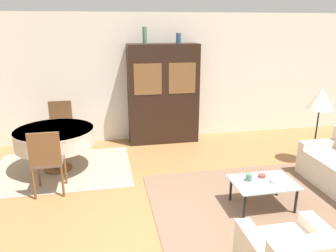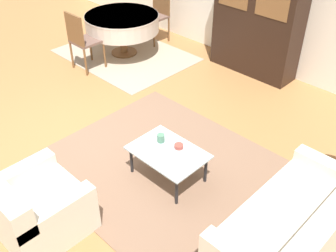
% 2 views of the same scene
% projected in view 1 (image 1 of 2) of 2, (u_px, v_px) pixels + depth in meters
% --- Properties ---
extents(ground_plane, '(14.00, 14.00, 0.00)m').
position_uv_depth(ground_plane, '(174.00, 234.00, 4.03)').
color(ground_plane, '#9E6B3D').
extents(wall_back, '(10.00, 0.06, 2.70)m').
position_uv_depth(wall_back, '(139.00, 78.00, 7.02)').
color(wall_back, silver).
rests_on(wall_back, ground_plane).
extents(area_rug, '(2.79, 2.39, 0.01)m').
position_uv_depth(area_rug, '(250.00, 205.00, 4.67)').
color(area_rug, brown).
rests_on(area_rug, ground_plane).
extents(dining_rug, '(2.37, 1.78, 0.01)m').
position_uv_depth(dining_rug, '(62.00, 170.00, 5.79)').
color(dining_rug, gray).
rests_on(dining_rug, ground_plane).
extents(coffee_table, '(0.86, 0.61, 0.38)m').
position_uv_depth(coffee_table, '(263.00, 184.00, 4.52)').
color(coffee_table, black).
rests_on(coffee_table, area_rug).
extents(display_cabinet, '(1.47, 0.48, 2.09)m').
position_uv_depth(display_cabinet, '(163.00, 94.00, 6.94)').
color(display_cabinet, black).
rests_on(display_cabinet, ground_plane).
extents(dining_table, '(1.34, 1.34, 0.74)m').
position_uv_depth(dining_table, '(55.00, 137.00, 5.63)').
color(dining_table, brown).
rests_on(dining_table, dining_rug).
extents(dining_chair_near, '(0.44, 0.44, 1.01)m').
position_uv_depth(dining_chair_near, '(47.00, 158.00, 4.80)').
color(dining_chair_near, brown).
rests_on(dining_chair_near, dining_rug).
extents(dining_chair_far, '(0.44, 0.44, 1.01)m').
position_uv_depth(dining_chair_far, '(61.00, 124.00, 6.47)').
color(dining_chair_far, brown).
rests_on(dining_chair_far, dining_rug).
extents(floor_lamp, '(0.47, 0.47, 1.40)m').
position_uv_depth(floor_lamp, '(321.00, 101.00, 5.74)').
color(floor_lamp, black).
rests_on(floor_lamp, ground_plane).
extents(cup, '(0.09, 0.09, 0.10)m').
position_uv_depth(cup, '(249.00, 177.00, 4.52)').
color(cup, '#4C7A60').
rests_on(cup, coffee_table).
extents(bowl, '(0.15, 0.15, 0.06)m').
position_uv_depth(bowl, '(276.00, 181.00, 4.47)').
color(bowl, white).
rests_on(bowl, coffee_table).
extents(bowl_small, '(0.11, 0.11, 0.05)m').
position_uv_depth(bowl_small, '(262.00, 176.00, 4.63)').
color(bowl_small, '#9E4238').
rests_on(bowl_small, coffee_table).
extents(vase_tall, '(0.09, 0.09, 0.33)m').
position_uv_depth(vase_tall, '(145.00, 35.00, 6.51)').
color(vase_tall, '#4C7A60').
rests_on(vase_tall, display_cabinet).
extents(vase_short, '(0.10, 0.10, 0.21)m').
position_uv_depth(vase_short, '(179.00, 38.00, 6.65)').
color(vase_short, '#33517A').
rests_on(vase_short, display_cabinet).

